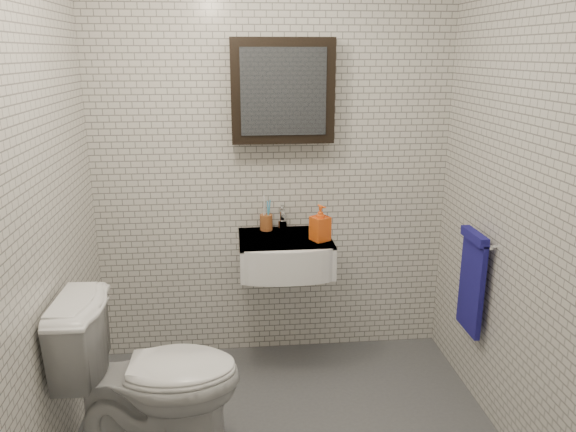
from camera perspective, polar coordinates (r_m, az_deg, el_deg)
The scene contains 8 objects.
room_shell at distance 2.45m, azimuth 0.25°, elevation 5.71°, with size 2.22×2.02×2.51m.
washbasin at distance 3.35m, azimuth -0.23°, elevation -3.95°, with size 0.55×0.50×0.20m.
faucet at distance 3.49m, azimuth -0.55°, elevation -0.35°, with size 0.06×0.20×0.15m.
mirror_cabinet at distance 3.34m, azimuth -0.58°, elevation 12.58°, with size 0.60×0.15×0.60m.
towel_rail at distance 3.26m, azimuth 18.21°, elevation -5.99°, with size 0.09×0.30×0.58m.
toothbrush_cup at distance 3.49m, azimuth -2.23°, elevation -0.56°, with size 0.10×0.10×0.22m.
soap_bottle at distance 3.29m, azimuth 3.29°, elevation -0.70°, with size 0.10×0.10×0.21m, color #FC5D1A.
toilet at distance 2.87m, azimuth -13.55°, elevation -15.61°, with size 0.47×0.83×0.84m, color white.
Camera 1 is at (-0.25, -2.40, 1.92)m, focal length 35.00 mm.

